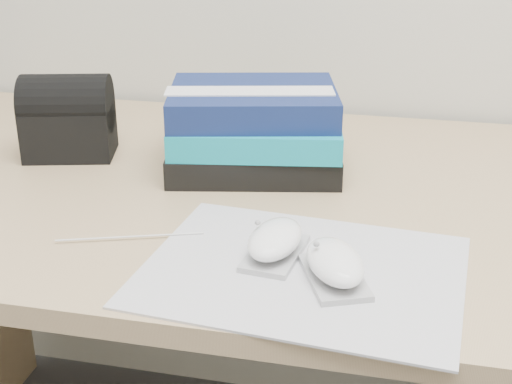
% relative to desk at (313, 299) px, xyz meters
% --- Properties ---
extents(desk, '(1.60, 0.80, 0.73)m').
position_rel_desk_xyz_m(desk, '(0.00, 0.00, 0.00)').
color(desk, '#A5845B').
rests_on(desk, ground).
extents(mousepad, '(0.40, 0.32, 0.00)m').
position_rel_desk_xyz_m(mousepad, '(0.03, -0.32, 0.24)').
color(mousepad, '#9B9AA2').
rests_on(mousepad, desk).
extents(mouse_rear, '(0.07, 0.12, 0.05)m').
position_rel_desk_xyz_m(mouse_rear, '(-0.01, -0.29, 0.26)').
color(mouse_rear, '#A8A8AB').
rests_on(mouse_rear, mousepad).
extents(mouse_front, '(0.10, 0.13, 0.05)m').
position_rel_desk_xyz_m(mouse_front, '(0.07, -0.34, 0.26)').
color(mouse_front, '#A2A2A5').
rests_on(mouse_front, mousepad).
extents(usb_cable, '(0.18, 0.07, 0.00)m').
position_rel_desk_xyz_m(usb_cable, '(-0.21, -0.29, 0.24)').
color(usb_cable, silver).
rests_on(usb_cable, mousepad).
extents(book_stack, '(0.31, 0.26, 0.13)m').
position_rel_desk_xyz_m(book_stack, '(-0.11, 0.01, 0.30)').
color(book_stack, black).
rests_on(book_stack, desk).
extents(pouch, '(0.17, 0.13, 0.14)m').
position_rel_desk_xyz_m(pouch, '(-0.42, -0.01, 0.30)').
color(pouch, black).
rests_on(pouch, desk).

